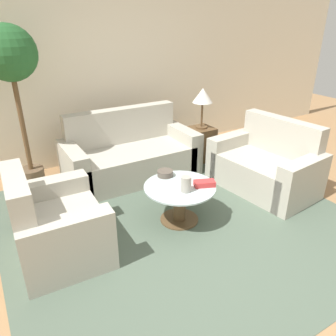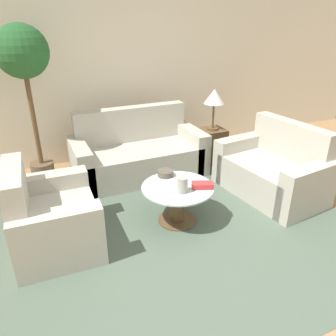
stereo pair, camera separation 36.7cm
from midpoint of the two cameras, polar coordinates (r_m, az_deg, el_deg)
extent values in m
plane|color=#9E754C|center=(3.23, 6.45, -15.88)|extent=(14.00, 14.00, 0.00)
cube|color=beige|center=(5.21, -13.58, 15.47)|extent=(10.00, 0.06, 2.60)
cube|color=#4C5B4C|center=(3.75, -0.87, -9.05)|extent=(3.69, 3.51, 0.01)
cube|color=#B2AD9E|center=(4.65, -8.47, 0.78)|extent=(1.63, 0.85, 0.44)
cube|color=#B2AD9E|center=(4.85, -10.19, 4.84)|extent=(1.63, 0.18, 0.93)
cube|color=#B2AD9E|center=(4.41, -18.32, -0.44)|extent=(0.20, 0.85, 0.61)
cube|color=#B2AD9E|center=(4.95, 0.20, 3.66)|extent=(0.20, 0.85, 0.61)
cube|color=#B2AD9E|center=(3.40, -21.12, -10.60)|extent=(0.81, 0.82, 0.44)
cube|color=#B2AD9E|center=(3.28, -26.91, -8.40)|extent=(0.21, 0.80, 0.89)
cube|color=#B2AD9E|center=(3.03, -20.14, -13.26)|extent=(0.79, 0.23, 0.61)
cube|color=#B2AD9E|center=(3.70, -22.31, -6.23)|extent=(0.79, 0.23, 0.61)
cube|color=#B2AD9E|center=(4.43, 13.86, -1.01)|extent=(0.93, 1.21, 0.44)
cube|color=#B2AD9E|center=(4.56, 16.70, 2.73)|extent=(0.30, 1.14, 0.91)
cube|color=#B2AD9E|center=(4.73, 8.77, 2.32)|extent=(0.82, 0.29, 0.61)
cube|color=#B2AD9E|center=(4.10, 19.97, -2.67)|extent=(0.82, 0.29, 0.61)
cylinder|color=brown|center=(3.75, -0.87, -8.98)|extent=(0.43, 0.43, 0.02)
cylinder|color=brown|center=(3.64, -0.89, -6.38)|extent=(0.14, 0.14, 0.42)
cylinder|color=#B2C6C6|center=(3.53, -0.92, -3.37)|extent=(0.78, 0.78, 0.02)
cube|color=brown|center=(5.19, 3.69, 4.18)|extent=(0.37, 0.37, 0.53)
cylinder|color=brown|center=(5.09, 3.77, 7.10)|extent=(0.18, 0.18, 0.02)
cylinder|color=brown|center=(5.04, 3.84, 9.24)|extent=(0.03, 0.03, 0.37)
cone|color=beige|center=(4.97, 3.93, 12.50)|extent=(0.30, 0.30, 0.21)
cylinder|color=brown|center=(4.73, -24.53, -1.80)|extent=(0.31, 0.31, 0.30)
cylinder|color=brown|center=(4.47, -26.30, 7.13)|extent=(0.06, 0.06, 1.25)
sphere|color=#235628|center=(4.33, -28.37, 17.21)|extent=(0.63, 0.63, 0.63)
cylinder|color=#9E998E|center=(3.39, 0.06, -2.90)|extent=(0.11, 0.11, 0.17)
cylinder|color=brown|center=(3.74, -3.31, -0.99)|extent=(0.18, 0.18, 0.07)
cube|color=#BC3333|center=(3.52, 3.42, -2.77)|extent=(0.25, 0.19, 0.06)
camera|label=1|loc=(0.18, -92.86, -1.33)|focal=35.00mm
camera|label=2|loc=(0.18, 87.14, 1.33)|focal=35.00mm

